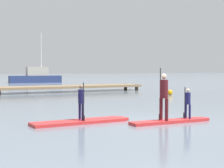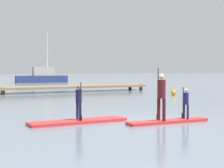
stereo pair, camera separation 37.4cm
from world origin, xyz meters
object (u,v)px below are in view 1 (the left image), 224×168
paddleboard_far (171,121)px  paddler_child_front (188,102)px  paddleboard_near (81,122)px  mooring_buoy_near (170,92)px  paddler_adult (164,94)px  motor_boat_small_navy (36,77)px  paddler_child_solo (81,100)px

paddleboard_far → paddler_child_front: (0.70, -0.02, 0.63)m
paddleboard_near → paddler_child_front: size_ratio=3.16×
paddleboard_near → mooring_buoy_near: 13.94m
paddleboard_near → paddler_adult: (2.38, -1.38, 0.94)m
paddleboard_near → paddler_adult: 2.90m
mooring_buoy_near → paddleboard_near: bearing=-140.3°
paddleboard_far → paddler_adult: 0.98m
motor_boat_small_navy → mooring_buoy_near: motor_boat_small_navy is taller
paddler_child_solo → paddleboard_far: paddler_child_solo is taller
paddler_child_solo → paddler_adult: 2.75m
paddler_adult → mooring_buoy_near: size_ratio=4.66×
paddler_child_solo → paddler_child_front: size_ratio=1.17×
mooring_buoy_near → paddler_child_front: bearing=-125.5°
paddleboard_near → paddler_child_solo: bearing=-59.4°
paddler_child_solo → paddleboard_far: (2.66, -1.39, -0.71)m
paddleboard_far → mooring_buoy_near: (8.06, 10.31, 0.14)m
paddler_adult → motor_boat_small_navy: motor_boat_small_navy is taller
paddler_child_front → paddleboard_near: bearing=157.1°
paddler_child_front → mooring_buoy_near: bearing=54.5°
paddler_child_front → mooring_buoy_near: 12.69m
paddleboard_near → motor_boat_small_navy: motor_boat_small_navy is taller
paddleboard_near → paddler_child_solo: 0.71m
motor_boat_small_navy → mooring_buoy_near: bearing=-87.3°
paddleboard_far → paddler_adult: size_ratio=1.73×
paddler_adult → paddler_child_solo: bearing=150.0°
paddleboard_far → motor_boat_small_navy: bearing=79.7°
paddleboard_near → paddler_child_front: 3.71m
paddleboard_far → mooring_buoy_near: size_ratio=8.08×
paddleboard_far → motor_boat_small_navy: size_ratio=0.44×
paddler_child_solo → mooring_buoy_near: paddler_child_solo is taller
paddleboard_far → paddler_adult: paddler_adult is taller
paddler_adult → paddler_child_front: 1.04m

